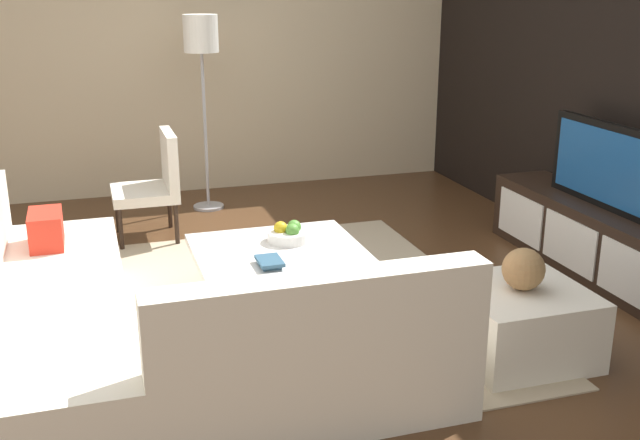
% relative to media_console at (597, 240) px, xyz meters
% --- Properties ---
extents(ground_plane, '(14.00, 14.00, 0.00)m').
position_rel_media_console_xyz_m(ground_plane, '(0.00, -2.40, -0.25)').
color(ground_plane, '#4C301C').
extents(side_wall_left, '(0.12, 5.20, 2.80)m').
position_rel_media_console_xyz_m(side_wall_left, '(-3.20, -2.20, 1.15)').
color(side_wall_left, beige).
rests_on(side_wall_left, ground).
extents(area_rug, '(3.01, 2.79, 0.01)m').
position_rel_media_console_xyz_m(area_rug, '(-0.10, -2.40, -0.24)').
color(area_rug, tan).
rests_on(area_rug, ground).
extents(media_console, '(2.08, 0.47, 0.50)m').
position_rel_media_console_xyz_m(media_console, '(0.00, 0.00, 0.00)').
color(media_console, black).
rests_on(media_console, ground).
extents(television, '(1.14, 0.06, 0.59)m').
position_rel_media_console_xyz_m(television, '(0.00, 0.00, 0.55)').
color(television, black).
rests_on(television, media_console).
extents(sectional_couch, '(2.54, 2.41, 0.81)m').
position_rel_media_console_xyz_m(sectional_couch, '(0.54, -3.27, 0.03)').
color(sectional_couch, silver).
rests_on(sectional_couch, ground).
extents(coffee_table, '(1.06, 1.06, 0.38)m').
position_rel_media_console_xyz_m(coffee_table, '(-0.10, -2.30, -0.05)').
color(coffee_table, black).
rests_on(coffee_table, ground).
extents(accent_chair_near, '(0.55, 0.51, 0.87)m').
position_rel_media_console_xyz_m(accent_chair_near, '(-1.76, -2.90, 0.24)').
color(accent_chair_near, black).
rests_on(accent_chair_near, ground).
extents(floor_lamp, '(0.30, 0.30, 1.74)m').
position_rel_media_console_xyz_m(floor_lamp, '(-2.47, -2.37, 1.21)').
color(floor_lamp, '#A5A5AA').
rests_on(floor_lamp, ground).
extents(ottoman, '(0.70, 0.70, 0.40)m').
position_rel_media_console_xyz_m(ottoman, '(0.93, -1.20, -0.05)').
color(ottoman, silver).
rests_on(ottoman, ground).
extents(fruit_bowl, '(0.28, 0.28, 0.14)m').
position_rel_media_console_xyz_m(fruit_bowl, '(-0.28, -2.20, 0.18)').
color(fruit_bowl, silver).
rests_on(fruit_bowl, coffee_table).
extents(decorative_ball, '(0.23, 0.23, 0.23)m').
position_rel_media_console_xyz_m(decorative_ball, '(0.93, -1.20, 0.27)').
color(decorative_ball, '#997247').
rests_on(decorative_ball, ottoman).
extents(book_stack, '(0.21, 0.14, 0.04)m').
position_rel_media_console_xyz_m(book_stack, '(0.12, -2.42, 0.15)').
color(book_stack, '#2D516B').
rests_on(book_stack, coffee_table).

